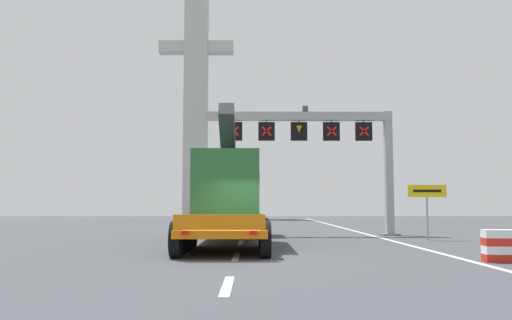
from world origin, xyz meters
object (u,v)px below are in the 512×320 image
Objects in this scene: bridge_pylon_distant at (196,77)px; overhead_lane_gantry at (323,136)px; heavy_haul_truck_orange at (231,196)px; crash_barrier_striped at (502,246)px; exit_sign_yellow at (427,197)px.

overhead_lane_gantry is at bearing -73.26° from bridge_pylon_distant.
overhead_lane_gantry is 0.72× the size of heavy_haul_truck_orange.
overhead_lane_gantry is 9.69× the size of crash_barrier_striped.
crash_barrier_striped is 52.56m from bridge_pylon_distant.
crash_barrier_striped is at bearing -47.06° from heavy_haul_truck_orange.
heavy_haul_truck_orange is at bearing -81.50° from bridge_pylon_distant.
bridge_pylon_distant reaches higher than heavy_haul_truck_orange.
overhead_lane_gantry is 0.30× the size of bridge_pylon_distant.
heavy_haul_truck_orange reaches higher than crash_barrier_striped.
exit_sign_yellow is at bearing -41.48° from overhead_lane_gantry.
overhead_lane_gantry is 14.01m from crash_barrier_striped.
overhead_lane_gantry is at bearing 138.52° from exit_sign_yellow.
crash_barrier_striped is at bearing -75.67° from overhead_lane_gantry.
overhead_lane_gantry is 7.08m from heavy_haul_truck_orange.
bridge_pylon_distant is (-10.58, 35.15, 11.84)m from overhead_lane_gantry.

